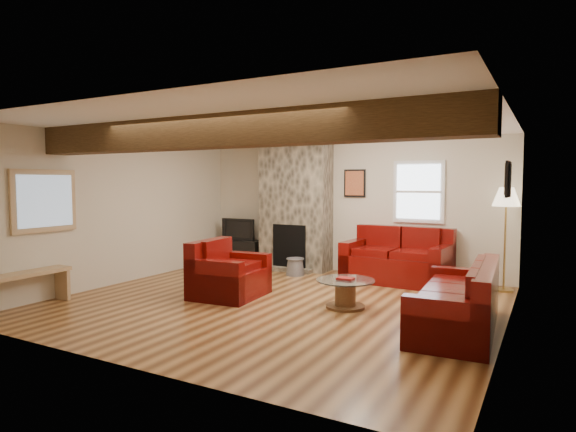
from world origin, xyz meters
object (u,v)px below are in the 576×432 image
Objects in this scene: armchair_red at (230,269)px; television at (240,229)px; loveseat at (397,255)px; sofa_three at (456,297)px; tv_cabinet at (240,252)px; floor_lamp at (506,203)px; coffee_table at (345,294)px.

television is (-1.55, 2.56, 0.31)m from armchair_red.
sofa_three is at bearing -56.23° from loveseat.
floor_lamp is (5.14, -0.17, 1.15)m from tv_cabinet.
sofa_three is 1.23× the size of floor_lamp.
sofa_three reaches higher than coffee_table.
loveseat is 1.93m from floor_lamp.
sofa_three is 2.02× the size of tv_cabinet.
floor_lamp is at bearing -61.16° from armchair_red.
armchair_red is 3.01m from television.
coffee_table is 3.07m from floor_lamp.
television is at bearing 0.00° from tv_cabinet.
loveseat is 2.21× the size of television.
coffee_table is 4.10m from television.
television is at bearing 26.47° from armchair_red.
floor_lamp is at bearing -1.86° from tv_cabinet.
television reaches higher than coffee_table.
loveseat is 1.07× the size of floor_lamp.
loveseat is (-1.36, 2.32, 0.08)m from sofa_three.
floor_lamp is at bearing 7.80° from loveseat.
coffee_table is (-1.49, 0.29, -0.19)m from sofa_three.
sofa_three is 5.49m from television.
tv_cabinet is (-1.55, 2.56, -0.17)m from armchair_red.
coffee_table is at bearing -103.94° from sofa_three.
armchair_red is at bearing -94.13° from sofa_three.
sofa_three is at bearing -28.50° from tv_cabinet.
coffee_table is 0.49× the size of floor_lamp.
sofa_three is 1.53m from coffee_table.
television is (0.00, 0.00, 0.48)m from tv_cabinet.
armchair_red reaches higher than sofa_three.
television is at bearing 145.00° from coffee_table.
loveseat is 2.19× the size of coffee_table.
television is (-4.82, 2.62, 0.34)m from sofa_three.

